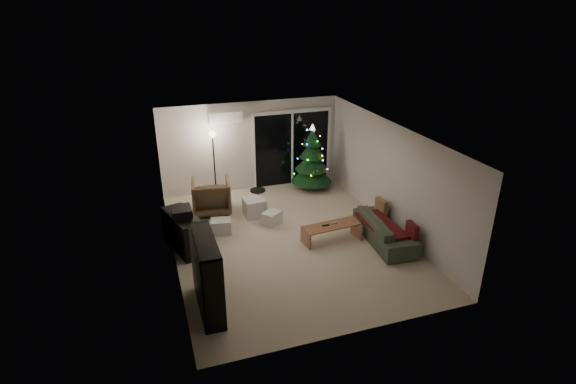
# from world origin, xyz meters

# --- Properties ---
(room) EXTENTS (6.50, 7.51, 2.60)m
(room) POSITION_xyz_m (0.46, 1.49, 1.02)
(room) COLOR beige
(room) RESTS_ON ground
(bookshelf) EXTENTS (0.86, 1.40, 1.37)m
(bookshelf) POSITION_xyz_m (-2.25, -1.86, 0.69)
(bookshelf) COLOR black
(bookshelf) RESTS_ON floor
(media_cabinet) EXTENTS (0.82, 1.37, 0.80)m
(media_cabinet) POSITION_xyz_m (-2.25, 0.39, 0.40)
(media_cabinet) COLOR black
(media_cabinet) RESTS_ON floor
(stereo) EXTENTS (0.41, 0.48, 0.17)m
(stereo) POSITION_xyz_m (-2.25, 0.39, 0.89)
(stereo) COLOR black
(stereo) RESTS_ON media_cabinet
(armchair) EXTENTS (1.04, 1.07, 0.88)m
(armchair) POSITION_xyz_m (-1.38, 2.01, 0.44)
(armchair) COLOR brown
(armchair) RESTS_ON floor
(ottoman) EXTENTS (0.53, 0.53, 0.45)m
(ottoman) POSITION_xyz_m (-0.40, 1.46, 0.23)
(ottoman) COLOR beige
(ottoman) RESTS_ON floor
(cardboard_box_a) EXTENTS (0.51, 0.42, 0.33)m
(cardboard_box_a) POSITION_xyz_m (-1.36, 0.83, 0.16)
(cardboard_box_a) COLOR beige
(cardboard_box_a) RESTS_ON floor
(cardboard_box_b) EXTENTS (0.56, 0.53, 0.31)m
(cardboard_box_b) POSITION_xyz_m (-0.12, 0.90, 0.16)
(cardboard_box_b) COLOR beige
(cardboard_box_b) RESTS_ON floor
(side_table) EXTENTS (0.42, 0.42, 0.50)m
(side_table) POSITION_xyz_m (-0.19, 1.89, 0.25)
(side_table) COLOR black
(side_table) RESTS_ON floor
(floor_lamp) EXTENTS (0.30, 0.30, 1.86)m
(floor_lamp) POSITION_xyz_m (-1.13, 2.76, 0.93)
(floor_lamp) COLOR black
(floor_lamp) RESTS_ON floor
(sofa) EXTENTS (0.94, 2.03, 0.57)m
(sofa) POSITION_xyz_m (2.05, -0.71, 0.29)
(sofa) COLOR #3A4634
(sofa) RESTS_ON floor
(sofa_throw) EXTENTS (0.61, 1.42, 0.05)m
(sofa_throw) POSITION_xyz_m (1.95, -0.71, 0.42)
(sofa_throw) COLOR #4F0712
(sofa_throw) RESTS_ON sofa
(cushion_a) EXTENTS (0.15, 0.39, 0.38)m
(cushion_a) POSITION_xyz_m (2.30, -0.06, 0.52)
(cushion_a) COLOR #9B7047
(cushion_a) RESTS_ON sofa
(cushion_b) EXTENTS (0.14, 0.38, 0.38)m
(cushion_b) POSITION_xyz_m (2.30, -1.36, 0.52)
(cushion_b) COLOR #4F0712
(cushion_b) RESTS_ON sofa
(coffee_table) EXTENTS (1.33, 0.58, 0.41)m
(coffee_table) POSITION_xyz_m (0.91, -0.35, 0.20)
(coffee_table) COLOR #9C6649
(coffee_table) RESTS_ON floor
(remote_a) EXTENTS (0.16, 0.05, 0.02)m
(remote_a) POSITION_xyz_m (0.76, -0.35, 0.42)
(remote_a) COLOR black
(remote_a) RESTS_ON coffee_table
(remote_b) EXTENTS (0.16, 0.09, 0.02)m
(remote_b) POSITION_xyz_m (1.01, -0.30, 0.42)
(remote_b) COLOR slate
(remote_b) RESTS_ON coffee_table
(christmas_tree) EXTENTS (1.40, 1.40, 1.89)m
(christmas_tree) POSITION_xyz_m (1.61, 2.68, 0.94)
(christmas_tree) COLOR black
(christmas_tree) RESTS_ON floor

